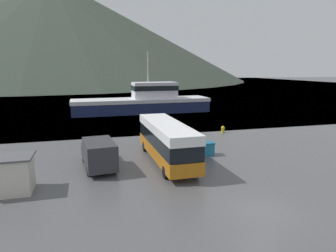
{
  "coord_description": "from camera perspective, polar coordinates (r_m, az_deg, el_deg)",
  "views": [
    {
      "loc": [
        -8.92,
        -13.25,
        7.67
      ],
      "look_at": [
        -1.27,
        14.81,
        2.0
      ],
      "focal_mm": 32.0,
      "sensor_mm": 36.0,
      "label": 1
    }
  ],
  "objects": [
    {
      "name": "dock_kiosk",
      "position": [
        21.26,
        -28.69,
        -8.15
      ],
      "size": [
        3.46,
        2.35,
        2.34
      ],
      "color": "beige",
      "rests_on": "ground"
    },
    {
      "name": "water_surface",
      "position": [
        153.53,
        -12.01,
        7.93
      ],
      "size": [
        240.0,
        240.0,
        0.0
      ],
      "primitive_type": "plane",
      "color": "#3D5160",
      "rests_on": "ground"
    },
    {
      "name": "storage_bin",
      "position": [
        26.97,
        7.56,
        -4.27
      ],
      "size": [
        1.04,
        1.01,
        1.18
      ],
      "color": "teal",
      "rests_on": "ground"
    },
    {
      "name": "ground_plane",
      "position": [
        17.72,
        17.42,
        -15.16
      ],
      "size": [
        400.0,
        400.0,
        0.0
      ],
      "primitive_type": "plane",
      "color": "#4C4C4F"
    },
    {
      "name": "hill_backdrop",
      "position": [
        208.92,
        -21.02,
        16.76
      ],
      "size": [
        235.17,
        235.17,
        62.1
      ],
      "primitive_type": "cone",
      "color": "#333D33",
      "rests_on": "ground"
    },
    {
      "name": "small_boat",
      "position": [
        59.75,
        -8.98,
        4.0
      ],
      "size": [
        5.72,
        5.26,
        0.99
      ],
      "rotation": [
        0.0,
        0.0,
        5.39
      ],
      "color": "#19234C",
      "rests_on": "water_surface"
    },
    {
      "name": "delivery_van",
      "position": [
        23.76,
        -13.09,
        -5.05
      ],
      "size": [
        2.67,
        5.83,
        2.26
      ],
      "rotation": [
        0.0,
        0.0,
        0.1
      ],
      "color": "#2D2D33",
      "rests_on": "ground"
    },
    {
      "name": "fishing_boat",
      "position": [
        52.26,
        -4.56,
        4.71
      ],
      "size": [
        23.67,
        5.96,
        10.39
      ],
      "rotation": [
        0.0,
        0.0,
        1.59
      ],
      "color": "#19234C",
      "rests_on": "water_surface"
    },
    {
      "name": "mooring_bollard",
      "position": [
        36.44,
        10.41,
        -0.59
      ],
      "size": [
        0.45,
        0.45,
        0.83
      ],
      "color": "#B29919",
      "rests_on": "ground"
    },
    {
      "name": "tour_bus",
      "position": [
        24.56,
        -0.27,
        -2.71
      ],
      "size": [
        2.6,
        10.52,
        3.26
      ],
      "rotation": [
        0.0,
        0.0,
        0.01
      ],
      "color": "#B26614",
      "rests_on": "ground"
    }
  ]
}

